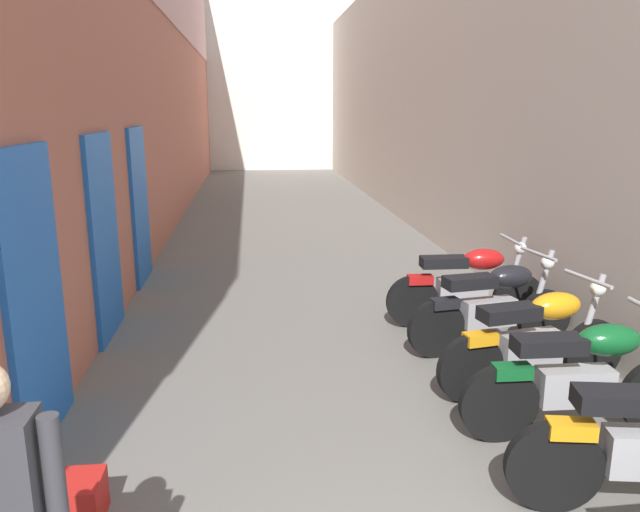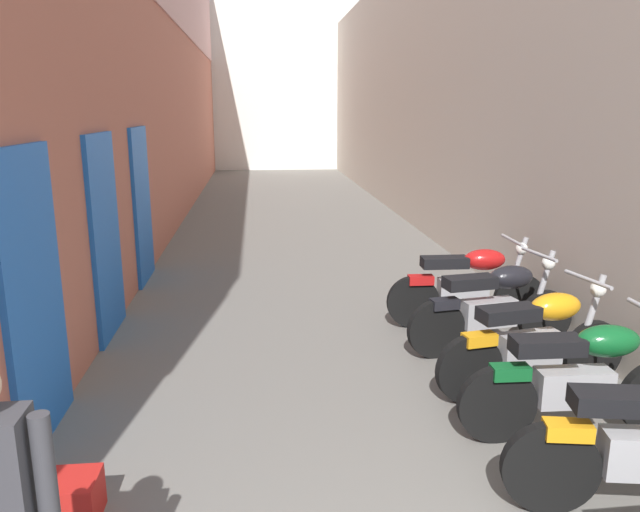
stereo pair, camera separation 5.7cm
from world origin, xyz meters
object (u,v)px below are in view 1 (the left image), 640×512
motorcycle_fifth (494,304)px  motorcycle_sixth (467,283)px  plastic_crate (65,501)px  motorcycle_fourth (536,338)px  motorcycle_third (583,376)px

motorcycle_fifth → motorcycle_sixth: size_ratio=0.99×
motorcycle_fifth → motorcycle_sixth: same height
plastic_crate → motorcycle_fourth: bearing=20.8°
motorcycle_fourth → plastic_crate: size_ratio=4.17×
motorcycle_third → motorcycle_fourth: 0.77m
motorcycle_fourth → motorcycle_sixth: bearing=90.0°
motorcycle_third → motorcycle_fourth: same height
motorcycle_sixth → plastic_crate: size_ratio=4.21×
motorcycle_fifth → motorcycle_fourth: bearing=-90.0°
motorcycle_fourth → motorcycle_sixth: size_ratio=0.99×
motorcycle_fourth → motorcycle_third: bearing=-90.0°
motorcycle_fourth → motorcycle_sixth: same height
motorcycle_third → motorcycle_fifth: 1.72m
motorcycle_third → motorcycle_sixth: bearing=90.0°
plastic_crate → motorcycle_sixth: bearing=40.7°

